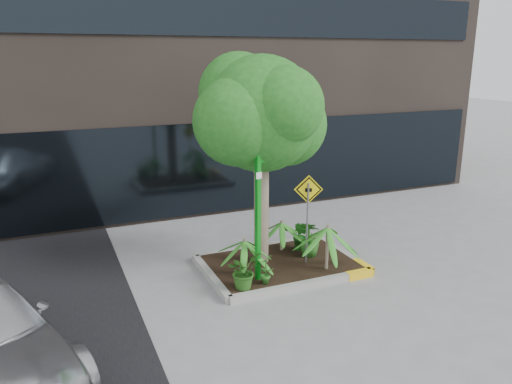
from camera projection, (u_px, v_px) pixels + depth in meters
name	position (u px, v px, depth m)	size (l,w,h in m)	color
ground	(278.00, 275.00, 10.58)	(80.00, 80.00, 0.00)	gray
planter	(282.00, 264.00, 10.88)	(3.35, 2.36, 0.15)	#9E9E99
tree	(261.00, 114.00, 10.10)	(3.06, 2.71, 4.59)	gray
palm_front	(328.00, 228.00, 10.29)	(1.10, 1.10, 1.22)	gray
palm_left	(245.00, 241.00, 10.05)	(0.88, 0.88, 0.98)	gray
palm_back	(282.00, 223.00, 11.38)	(0.80, 0.80, 0.89)	gray
shrub_a	(243.00, 271.00, 9.57)	(0.63, 0.63, 0.70)	#245518
shrub_b	(310.00, 239.00, 11.11)	(0.45, 0.45, 0.80)	#27691F
shrub_c	(266.00, 269.00, 9.76)	(0.33, 0.33, 0.63)	#296B21
shrub_d	(301.00, 236.00, 11.45)	(0.39, 0.39, 0.70)	#1F651D
street_sign_post	(259.00, 197.00, 9.67)	(1.00, 0.87, 2.99)	#0C8817
cattle_sign	(308.00, 205.00, 10.41)	(0.57, 0.24, 1.97)	slate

